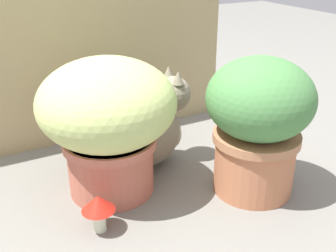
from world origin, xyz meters
TOP-DOWN VIEW (x-y plane):
  - ground_plane at (0.00, 0.00)m, footprint 6.00×6.00m
  - cardboard_backdrop at (-0.03, 0.46)m, footprint 1.20×0.03m
  - grass_planter at (-0.03, 0.08)m, footprint 0.37×0.37m
  - leafy_planter at (0.32, -0.11)m, footprint 0.29×0.29m
  - cat at (0.12, 0.16)m, footprint 0.37×0.17m
  - mushroom_ornament_red at (-0.13, -0.07)m, footprint 0.08×0.08m

SIDE VIEW (x-z plane):
  - ground_plane at x=0.00m, z-range 0.00..0.00m
  - mushroom_ornament_red at x=-0.13m, z-range 0.02..0.12m
  - cat at x=0.12m, z-range -0.04..0.28m
  - leafy_planter at x=0.32m, z-range 0.02..0.41m
  - grass_planter at x=-0.03m, z-range 0.03..0.42m
  - cardboard_backdrop at x=-0.03m, z-range 0.00..0.78m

